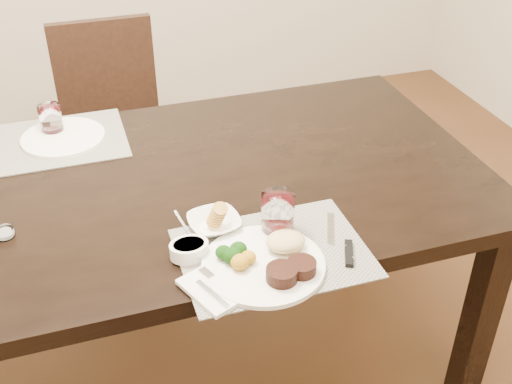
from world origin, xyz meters
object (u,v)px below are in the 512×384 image
object	(u,v)px
steak_knife	(344,247)
wine_glass_near	(278,216)
chair_far	(113,119)
cracker_bowl	(214,223)
dinner_plate	(269,261)
far_plate	(63,137)

from	to	relation	value
steak_knife	wine_glass_near	world-z (taller)	wine_glass_near
chair_far	cracker_bowl	bearing A→B (deg)	-83.55
steak_knife	cracker_bowl	xyz separation A→B (m)	(-0.29, 0.18, 0.01)
dinner_plate	far_plate	bearing A→B (deg)	95.43
steak_knife	far_plate	size ratio (longest dim) A/B	0.85
dinner_plate	cracker_bowl	size ratio (longest dim) A/B	2.08
chair_far	far_plate	bearing A→B (deg)	-109.42
dinner_plate	steak_knife	world-z (taller)	dinner_plate
dinner_plate	wine_glass_near	distance (m)	0.14
dinner_plate	cracker_bowl	xyz separation A→B (m)	(-0.09, 0.19, 0.00)
dinner_plate	wine_glass_near	size ratio (longest dim) A/B	2.56
cracker_bowl	wine_glass_near	world-z (taller)	wine_glass_near
chair_far	steak_knife	distance (m)	1.46
steak_knife	far_plate	distance (m)	1.01
chair_far	cracker_bowl	size ratio (longest dim) A/B	6.28
wine_glass_near	steak_knife	bearing A→B (deg)	-40.46
wine_glass_near	far_plate	bearing A→B (deg)	126.01
steak_knife	wine_glass_near	size ratio (longest dim) A/B	1.93
steak_knife	dinner_plate	bearing A→B (deg)	-154.81
chair_far	wine_glass_near	xyz separation A→B (m)	(0.29, -1.26, 0.30)
chair_far	steak_knife	size ratio (longest dim) A/B	4.00
chair_far	far_plate	world-z (taller)	chair_far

